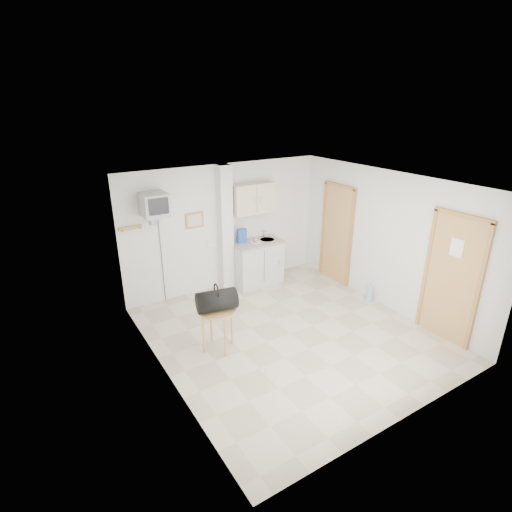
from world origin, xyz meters
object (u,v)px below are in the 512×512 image
crt_television (155,206)px  duffel_bag (217,300)px  water_bottle (369,293)px  round_table (217,315)px

crt_television → duffel_bag: crt_television is taller
crt_television → water_bottle: crt_television is taller
crt_television → duffel_bag: 2.10m
duffel_bag → round_table: bearing=71.3°
water_bottle → round_table: bearing=177.7°
round_table → crt_television: bearing=98.3°
water_bottle → crt_television: bearing=151.3°
crt_television → water_bottle: 4.30m
crt_television → round_table: 2.23m
round_table → duffel_bag: size_ratio=1.08×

